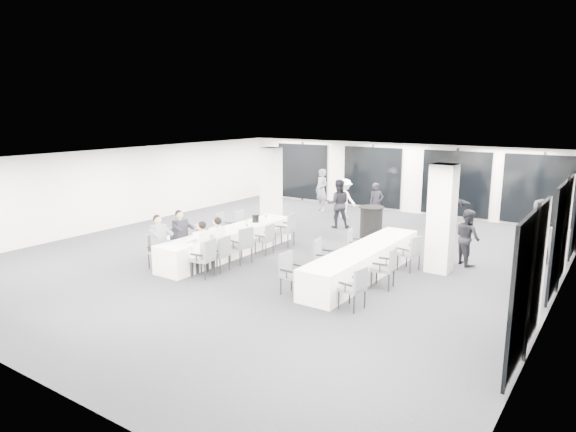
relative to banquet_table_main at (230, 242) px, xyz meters
The scene contains 43 objects.
room 3.14m from the banquet_table_main, 42.68° to the left, with size 14.04×16.04×2.84m.
column_left 4.49m from the banquet_table_main, 110.11° to the left, with size 0.60×0.60×2.80m, color silver.
column_right 5.91m from the banquet_table_main, 19.08° to the left, with size 0.60×0.60×2.80m, color silver.
banquet_table_main is the anchor object (origin of this frame).
banquet_table_side 4.08m from the banquet_table_main, ahead, with size 0.90×5.00×0.75m, color silver.
cocktail_table 4.63m from the banquet_table_main, 54.59° to the left, with size 0.80×0.80×1.12m.
chair_main_left_near 2.17m from the banquet_table_main, 112.51° to the right, with size 0.50×0.55×0.91m.
chair_main_left_second 1.49m from the banquet_table_main, 124.20° to the right, with size 0.53×0.57×0.93m.
chair_main_left_mid 0.87m from the banquet_table_main, 162.40° to the right, with size 0.47×0.51×0.86m.
chair_main_left_fourth 1.12m from the banquet_table_main, 139.40° to the left, with size 0.61×0.64×1.02m.
chair_main_left_far 1.80m from the banquet_table_main, 117.70° to the left, with size 0.48×0.54×0.94m.
chair_main_right_near 2.08m from the banquet_table_main, 66.17° to the right, with size 0.56×0.60×0.98m.
chair_main_right_second 1.57m from the banquet_table_main, 57.82° to the right, with size 0.52×0.56×0.94m.
chair_main_right_mid 0.96m from the banquet_table_main, 27.03° to the right, with size 0.59×0.63×1.01m.
chair_main_right_fourth 1.07m from the banquet_table_main, 38.65° to the left, with size 0.46×0.51×0.89m.
chair_main_right_far 1.93m from the banquet_table_main, 64.02° to the left, with size 0.59×0.63×1.03m.
chair_side_left_near 3.63m from the banquet_table_main, 27.16° to the right, with size 0.51×0.56×0.95m.
chair_side_left_mid 3.24m from the banquet_table_main, ahead, with size 0.58×0.61×0.97m.
chair_side_left_far 3.57m from the banquet_table_main, 25.07° to the left, with size 0.53×0.55×0.87m.
chair_side_right_near 5.18m from the banquet_table_main, 19.09° to the right, with size 0.53×0.57×0.93m.
chair_side_right_mid 4.90m from the banquet_table_main, ahead, with size 0.56×0.61×0.99m.
chair_side_right_far 5.12m from the banquet_table_main, 17.20° to the left, with size 0.57×0.60×0.94m.
seated_guest_a 2.15m from the banquet_table_main, 108.53° to the right, with size 0.50×0.38×1.44m.
seated_guest_b 1.45m from the banquet_table_main, 118.85° to the right, with size 0.50×0.38×1.44m.
seated_guest_c 2.06m from the banquet_table_main, 70.67° to the right, with size 0.50×0.38×1.44m.
seated_guest_d 1.55m from the banquet_table_main, 63.35° to the right, with size 0.50×0.38×1.44m.
standing_guest_a 6.51m from the banquet_table_main, 74.78° to the left, with size 0.62×0.50×1.70m, color black.
standing_guest_b 4.99m from the banquet_table_main, 79.84° to the left, with size 0.94×0.58×1.96m, color black.
standing_guest_c 6.54m from the banquet_table_main, 87.67° to the left, with size 1.11×0.57×1.72m, color white.
standing_guest_d 7.95m from the banquet_table_main, 58.47° to the left, with size 1.14×0.64×1.93m, color black.
standing_guest_e 8.67m from the banquet_table_main, 30.12° to the left, with size 0.96×0.58×1.98m, color black.
standing_guest_f 8.24m from the banquet_table_main, 60.42° to the left, with size 1.71×0.66×1.86m, color black.
standing_guest_g 7.33m from the banquet_table_main, 99.38° to the left, with size 0.72×0.58×1.97m, color slate.
standing_guest_h 6.61m from the banquet_table_main, 26.11° to the left, with size 0.84×0.51×1.73m, color black.
ice_bucket_near 1.34m from the banquet_table_main, 87.59° to the right, with size 0.22×0.22×0.25m, color black.
ice_bucket_far 1.32m from the banquet_table_main, 89.85° to the left, with size 0.21×0.21×0.24m, color black.
water_bottle_a 2.17m from the banquet_table_main, 96.41° to the right, with size 0.07×0.07×0.23m, color silver.
water_bottle_b 0.73m from the banquet_table_main, 63.18° to the left, with size 0.07×0.07×0.20m, color silver.
water_bottle_c 1.92m from the banquet_table_main, 92.15° to the left, with size 0.06×0.06×0.20m, color silver.
plate_a 1.57m from the banquet_table_main, 91.47° to the right, with size 0.18×0.18×0.03m.
plate_b 1.55m from the banquet_table_main, 84.87° to the right, with size 0.18×0.18×0.03m.
plate_c 0.55m from the banquet_table_main, 74.85° to the right, with size 0.20×0.20×0.03m.
wine_glass 2.21m from the banquet_table_main, 84.25° to the right, with size 0.08×0.08×0.20m.
Camera 1 is at (8.16, -11.81, 4.14)m, focal length 32.00 mm.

